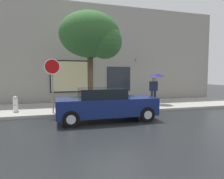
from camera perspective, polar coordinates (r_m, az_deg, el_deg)
ground_plane at (r=8.64m, az=-0.30°, el=-8.89°), size 60.00×60.00×0.00m
sidewalk at (r=11.49m, az=-4.24°, el=-5.23°), size 20.00×4.00×0.15m
building_facade at (r=13.88m, az=-6.40°, el=10.49°), size 20.00×0.67×7.00m
parked_car at (r=8.32m, az=-1.97°, el=-4.46°), size 4.24×1.81×1.41m
fire_hydrant at (r=10.63m, az=-27.04°, el=-3.92°), size 0.30×0.44×0.79m
pedestrian_with_umbrella at (r=12.31m, az=13.03°, el=2.98°), size 1.03×1.03×1.96m
street_tree at (r=10.35m, az=-5.73°, el=15.57°), size 3.20×2.72×5.16m
stop_sign at (r=9.51m, az=-17.49°, el=4.25°), size 0.76×0.10×2.61m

